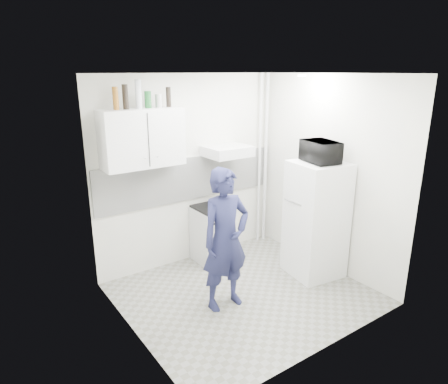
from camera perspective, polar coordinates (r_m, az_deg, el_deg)
floor at (r=5.07m, az=2.88°, el=-14.30°), size 2.80×2.80×0.00m
ceiling at (r=4.33m, az=3.41°, el=16.56°), size 2.80×2.80×0.00m
wall_back at (r=5.53m, az=-4.88°, el=3.00°), size 2.80×0.00×2.80m
wall_left at (r=3.87m, az=-13.47°, el=-3.59°), size 0.00×2.60×2.60m
wall_right at (r=5.48m, az=14.75°, el=2.36°), size 0.00×2.60×2.60m
person at (r=4.48m, az=0.23°, el=-6.81°), size 0.61×0.40×1.64m
stove at (r=5.72m, az=-1.63°, el=-6.07°), size 0.49×0.49×0.79m
fridge at (r=5.36m, az=13.00°, el=-3.85°), size 0.72×0.72×1.53m
stove_top at (r=5.57m, az=-1.67°, el=-2.21°), size 0.47×0.47×0.03m
saucepan at (r=5.56m, az=-1.13°, el=-1.50°), size 0.19×0.19×0.11m
microwave at (r=5.12m, az=13.66°, el=5.62°), size 0.55×0.43×0.27m
bottle_b at (r=4.78m, az=-15.23°, el=12.79°), size 0.07×0.07×0.26m
bottle_c at (r=4.82m, az=-13.92°, el=13.05°), size 0.07×0.07×0.28m
bottle_d at (r=4.88m, az=-12.13°, el=13.51°), size 0.07×0.07×0.33m
canister_a at (r=4.93m, az=-10.81°, el=12.84°), size 0.08×0.08×0.20m
canister_b at (r=4.99m, az=-9.33°, el=12.72°), size 0.08×0.08×0.16m
bottle_e at (r=5.05m, az=-7.94°, el=13.29°), size 0.06×0.06×0.24m
upper_cabinet at (r=4.94m, az=-11.59°, el=7.55°), size 1.00×0.35×0.70m
range_hood at (r=5.51m, az=0.44°, el=5.87°), size 0.60×0.50×0.14m
backsplash at (r=5.55m, az=-4.78°, el=1.97°), size 2.74×0.03×0.60m
pipe_a at (r=6.21m, az=5.94°, el=4.50°), size 0.05×0.05×2.60m
pipe_b at (r=6.13m, az=5.09°, el=4.37°), size 0.04×0.04×2.60m
ceiling_spot_fixture at (r=5.15m, az=11.07°, el=16.01°), size 0.10×0.10×0.02m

